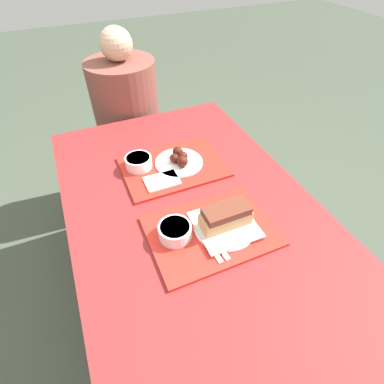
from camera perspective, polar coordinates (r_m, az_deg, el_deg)
ground_plane at (r=1.78m, az=0.08°, el=-19.64°), size 12.00×12.00×0.00m
picnic_table at (r=1.24m, az=0.10°, el=-5.76°), size 0.93×1.50×0.74m
picnic_bench_far at (r=2.13m, az=-10.47°, el=7.51°), size 0.89×0.28×0.43m
tray_near at (r=1.08m, az=3.65°, el=-7.36°), size 0.44×0.32×0.01m
tray_far at (r=1.34m, az=-3.60°, el=4.87°), size 0.44×0.32×0.01m
bowl_coleslaw_near at (r=1.04m, az=-3.25°, el=-7.36°), size 0.12×0.12×0.05m
brisket_sandwich_plate at (r=1.06m, az=6.36°, el=-5.35°), size 0.22×0.22×0.10m
plastic_fork_near at (r=1.03m, az=3.11°, el=-9.79°), size 0.03×0.17×0.00m
plastic_knife_near at (r=1.04m, az=4.22°, el=-9.39°), size 0.03×0.17×0.00m
condiment_packet at (r=1.11m, az=1.57°, el=-4.57°), size 0.04×0.03×0.01m
bowl_coleslaw_far at (r=1.34m, az=-10.15°, el=5.74°), size 0.12×0.12×0.05m
wings_plate_far at (r=1.34m, az=-2.43°, el=6.19°), size 0.21×0.21×0.06m
napkin_far at (r=1.26m, az=-5.74°, el=2.13°), size 0.14×0.10×0.01m
person_seated_across at (r=1.94m, az=-12.51°, el=16.05°), size 0.40×0.40×0.73m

